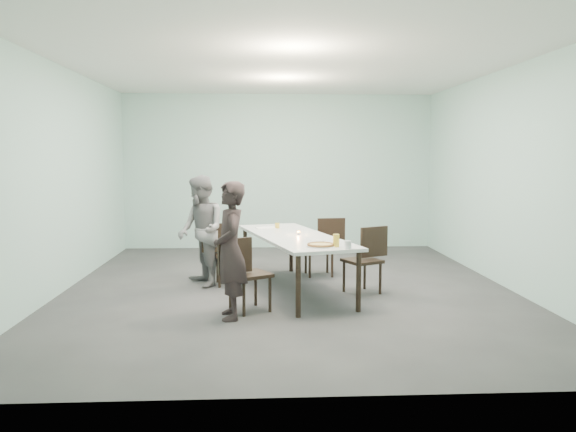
{
  "coord_description": "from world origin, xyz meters",
  "views": [
    {
      "loc": [
        -0.39,
        -7.51,
        1.79
      ],
      "look_at": [
        0.0,
        -0.05,
        1.0
      ],
      "focal_mm": 35.0,
      "sensor_mm": 36.0,
      "label": 1
    }
  ],
  "objects_px": {
    "chair_far_left": "(225,249)",
    "chair_near_left": "(244,269)",
    "diner_near": "(230,250)",
    "beer_glass": "(336,241)",
    "chair_near_right": "(367,255)",
    "chair_far_right": "(324,242)",
    "side_plate": "(317,240)",
    "amber_tumbler": "(277,226)",
    "table": "(294,239)",
    "water_tumbler": "(348,245)",
    "pizza": "(321,245)",
    "diner_far": "(201,231)",
    "tealight": "(299,233)"
  },
  "relations": [
    {
      "from": "diner_far",
      "to": "side_plate",
      "type": "relative_size",
      "value": 8.57
    },
    {
      "from": "chair_near_right",
      "to": "amber_tumbler",
      "type": "relative_size",
      "value": 10.88
    },
    {
      "from": "chair_far_left",
      "to": "beer_glass",
      "type": "relative_size",
      "value": 5.8
    },
    {
      "from": "table",
      "to": "diner_near",
      "type": "distance_m",
      "value": 1.48
    },
    {
      "from": "table",
      "to": "chair_far_left",
      "type": "relative_size",
      "value": 3.16
    },
    {
      "from": "table",
      "to": "diner_far",
      "type": "xyz_separation_m",
      "value": [
        -1.27,
        0.35,
        0.08
      ]
    },
    {
      "from": "side_plate",
      "to": "beer_glass",
      "type": "distance_m",
      "value": 0.53
    },
    {
      "from": "amber_tumbler",
      "to": "chair_near_left",
      "type": "bearing_deg",
      "value": -104.24
    },
    {
      "from": "diner_near",
      "to": "beer_glass",
      "type": "relative_size",
      "value": 10.17
    },
    {
      "from": "chair_far_right",
      "to": "pizza",
      "type": "bearing_deg",
      "value": 76.89
    },
    {
      "from": "side_plate",
      "to": "amber_tumbler",
      "type": "bearing_deg",
      "value": 110.18
    },
    {
      "from": "table",
      "to": "water_tumbler",
      "type": "distance_m",
      "value": 1.26
    },
    {
      "from": "table",
      "to": "pizza",
      "type": "xyz_separation_m",
      "value": [
        0.25,
        -0.97,
        0.08
      ]
    },
    {
      "from": "table",
      "to": "diner_far",
      "type": "height_order",
      "value": "diner_far"
    },
    {
      "from": "chair_far_right",
      "to": "diner_far",
      "type": "bearing_deg",
      "value": 13.67
    },
    {
      "from": "chair_near_right",
      "to": "chair_far_left",
      "type": "bearing_deg",
      "value": -41.73
    },
    {
      "from": "beer_glass",
      "to": "tealight",
      "type": "xyz_separation_m",
      "value": [
        -0.36,
        1.02,
        -0.05
      ]
    },
    {
      "from": "pizza",
      "to": "chair_far_right",
      "type": "bearing_deg",
      "value": 82.14
    },
    {
      "from": "diner_near",
      "to": "side_plate",
      "type": "bearing_deg",
      "value": 117.72
    },
    {
      "from": "table",
      "to": "pizza",
      "type": "height_order",
      "value": "pizza"
    },
    {
      "from": "chair_far_left",
      "to": "diner_far",
      "type": "xyz_separation_m",
      "value": [
        -0.32,
        -0.05,
        0.27
      ]
    },
    {
      "from": "chair_far_right",
      "to": "side_plate",
      "type": "xyz_separation_m",
      "value": [
        -0.26,
        -1.46,
        0.25
      ]
    },
    {
      "from": "beer_glass",
      "to": "amber_tumbler",
      "type": "xyz_separation_m",
      "value": [
        -0.63,
        1.74,
        -0.03
      ]
    },
    {
      "from": "chair_far_left",
      "to": "beer_glass",
      "type": "bearing_deg",
      "value": -54.09
    },
    {
      "from": "diner_far",
      "to": "chair_far_right",
      "type": "bearing_deg",
      "value": 84.83
    },
    {
      "from": "beer_glass",
      "to": "water_tumbler",
      "type": "distance_m",
      "value": 0.18
    },
    {
      "from": "chair_far_left",
      "to": "chair_near_right",
      "type": "xyz_separation_m",
      "value": [
        1.91,
        -0.55,
        0.0
      ]
    },
    {
      "from": "chair_near_right",
      "to": "chair_far_right",
      "type": "distance_m",
      "value": 1.2
    },
    {
      "from": "diner_far",
      "to": "pizza",
      "type": "distance_m",
      "value": 2.01
    },
    {
      "from": "chair_near_left",
      "to": "chair_near_right",
      "type": "bearing_deg",
      "value": -1.24
    },
    {
      "from": "chair_far_right",
      "to": "pizza",
      "type": "height_order",
      "value": "chair_far_right"
    },
    {
      "from": "table",
      "to": "tealight",
      "type": "bearing_deg",
      "value": 16.77
    },
    {
      "from": "pizza",
      "to": "beer_glass",
      "type": "height_order",
      "value": "beer_glass"
    },
    {
      "from": "amber_tumbler",
      "to": "chair_far_left",
      "type": "bearing_deg",
      "value": -154.97
    },
    {
      "from": "chair_near_right",
      "to": "diner_far",
      "type": "xyz_separation_m",
      "value": [
        -2.23,
        0.5,
        0.27
      ]
    },
    {
      "from": "chair_near_right",
      "to": "table",
      "type": "bearing_deg",
      "value": -34.89
    },
    {
      "from": "chair_near_left",
      "to": "side_plate",
      "type": "relative_size",
      "value": 4.83
    },
    {
      "from": "table",
      "to": "tealight",
      "type": "height_order",
      "value": "tealight"
    },
    {
      "from": "table",
      "to": "water_tumbler",
      "type": "relative_size",
      "value": 30.51
    },
    {
      "from": "table",
      "to": "chair_near_right",
      "type": "xyz_separation_m",
      "value": [
        0.96,
        -0.15,
        -0.19
      ]
    },
    {
      "from": "table",
      "to": "diner_near",
      "type": "relative_size",
      "value": 1.8
    },
    {
      "from": "table",
      "to": "diner_near",
      "type": "height_order",
      "value": "diner_near"
    },
    {
      "from": "diner_far",
      "to": "side_plate",
      "type": "distance_m",
      "value": 1.75
    },
    {
      "from": "chair_far_right",
      "to": "side_plate",
      "type": "relative_size",
      "value": 4.83
    },
    {
      "from": "chair_far_left",
      "to": "pizza",
      "type": "distance_m",
      "value": 1.83
    },
    {
      "from": "side_plate",
      "to": "chair_near_right",
      "type": "bearing_deg",
      "value": 26.51
    },
    {
      "from": "diner_near",
      "to": "amber_tumbler",
      "type": "distance_m",
      "value": 2.08
    },
    {
      "from": "chair_far_left",
      "to": "chair_near_left",
      "type": "bearing_deg",
      "value": -86.55
    },
    {
      "from": "table",
      "to": "chair_far_left",
      "type": "xyz_separation_m",
      "value": [
        -0.95,
        0.39,
        -0.19
      ]
    },
    {
      "from": "chair_far_left",
      "to": "beer_glass",
      "type": "xyz_separation_m",
      "value": [
        1.38,
        -1.39,
        0.32
      ]
    }
  ]
}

